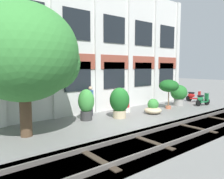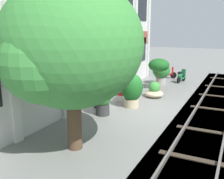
{
  "view_description": "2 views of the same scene",
  "coord_description": "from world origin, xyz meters",
  "px_view_note": "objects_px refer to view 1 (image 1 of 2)",
  "views": [
    {
      "loc": [
        -7.64,
        -8.4,
        2.79
      ],
      "look_at": [
        0.49,
        1.72,
        1.44
      ],
      "focal_mm": 35.0,
      "sensor_mm": 36.0,
      "label": 1
    },
    {
      "loc": [
        -11.47,
        -4.12,
        3.84
      ],
      "look_at": [
        -1.25,
        0.96,
        1.12
      ],
      "focal_mm": 42.0,
      "sensor_mm": 36.0,
      "label": 2
    }
  ],
  "objects_px": {
    "broadleaf_tree": "(23,56)",
    "resident_by_doorway": "(91,100)",
    "potted_plant_ribbed_drum": "(86,103)",
    "scooter_second_parked": "(202,100)",
    "potted_plant_stone_basin": "(120,102)",
    "potted_plant_terracotta_small": "(169,86)",
    "scooter_near_curb": "(194,96)",
    "potted_plant_wide_bowl": "(153,108)",
    "potted_plant_fluted_column": "(179,94)",
    "potted_plant_square_trough": "(123,108)"
  },
  "relations": [
    {
      "from": "potted_plant_square_trough",
      "to": "potted_plant_fluted_column",
      "type": "relative_size",
      "value": 0.59
    },
    {
      "from": "broadleaf_tree",
      "to": "resident_by_doorway",
      "type": "relative_size",
      "value": 3.13
    },
    {
      "from": "potted_plant_terracotta_small",
      "to": "scooter_near_curb",
      "type": "relative_size",
      "value": 1.42
    },
    {
      "from": "potted_plant_terracotta_small",
      "to": "scooter_near_curb",
      "type": "height_order",
      "value": "potted_plant_terracotta_small"
    },
    {
      "from": "potted_plant_stone_basin",
      "to": "resident_by_doorway",
      "type": "relative_size",
      "value": 0.99
    },
    {
      "from": "scooter_near_curb",
      "to": "potted_plant_square_trough",
      "type": "bearing_deg",
      "value": -104.59
    },
    {
      "from": "potted_plant_wide_bowl",
      "to": "scooter_near_curb",
      "type": "relative_size",
      "value": 0.76
    },
    {
      "from": "potted_plant_stone_basin",
      "to": "broadleaf_tree",
      "type": "bearing_deg",
      "value": -179.04
    },
    {
      "from": "scooter_second_parked",
      "to": "potted_plant_square_trough",
      "type": "bearing_deg",
      "value": 174.07
    },
    {
      "from": "potted_plant_stone_basin",
      "to": "resident_by_doorway",
      "type": "height_order",
      "value": "resident_by_doorway"
    },
    {
      "from": "potted_plant_wide_bowl",
      "to": "potted_plant_square_trough",
      "type": "bearing_deg",
      "value": 132.32
    },
    {
      "from": "potted_plant_wide_bowl",
      "to": "scooter_second_parked",
      "type": "height_order",
      "value": "scooter_second_parked"
    },
    {
      "from": "potted_plant_ribbed_drum",
      "to": "potted_plant_stone_basin",
      "type": "bearing_deg",
      "value": -22.36
    },
    {
      "from": "broadleaf_tree",
      "to": "resident_by_doorway",
      "type": "distance_m",
      "value": 4.96
    },
    {
      "from": "scooter_second_parked",
      "to": "potted_plant_ribbed_drum",
      "type": "bearing_deg",
      "value": -179.55
    },
    {
      "from": "broadleaf_tree",
      "to": "potted_plant_stone_basin",
      "type": "xyz_separation_m",
      "value": [
        5.03,
        0.08,
        -2.33
      ]
    },
    {
      "from": "scooter_near_curb",
      "to": "scooter_second_parked",
      "type": "relative_size",
      "value": 1.0
    },
    {
      "from": "potted_plant_ribbed_drum",
      "to": "broadleaf_tree",
      "type": "bearing_deg",
      "value": -166.74
    },
    {
      "from": "potted_plant_wide_bowl",
      "to": "resident_by_doorway",
      "type": "relative_size",
      "value": 0.62
    },
    {
      "from": "scooter_near_curb",
      "to": "scooter_second_parked",
      "type": "height_order",
      "value": "same"
    },
    {
      "from": "potted_plant_stone_basin",
      "to": "resident_by_doorway",
      "type": "bearing_deg",
      "value": 122.27
    },
    {
      "from": "potted_plant_ribbed_drum",
      "to": "resident_by_doorway",
      "type": "bearing_deg",
      "value": 44.84
    },
    {
      "from": "broadleaf_tree",
      "to": "potted_plant_terracotta_small",
      "type": "distance_m",
      "value": 9.45
    },
    {
      "from": "potted_plant_wide_bowl",
      "to": "potted_plant_terracotta_small",
      "type": "bearing_deg",
      "value": 10.63
    },
    {
      "from": "potted_plant_wide_bowl",
      "to": "potted_plant_square_trough",
      "type": "distance_m",
      "value": 1.84
    },
    {
      "from": "broadleaf_tree",
      "to": "potted_plant_terracotta_small",
      "type": "relative_size",
      "value": 2.71
    },
    {
      "from": "potted_plant_stone_basin",
      "to": "potted_plant_fluted_column",
      "type": "relative_size",
      "value": 1.11
    },
    {
      "from": "potted_plant_fluted_column",
      "to": "scooter_second_parked",
      "type": "distance_m",
      "value": 1.75
    },
    {
      "from": "potted_plant_terracotta_small",
      "to": "potted_plant_stone_basin",
      "type": "height_order",
      "value": "potted_plant_terracotta_small"
    },
    {
      "from": "potted_plant_ribbed_drum",
      "to": "potted_plant_square_trough",
      "type": "relative_size",
      "value": 1.85
    },
    {
      "from": "potted_plant_wide_bowl",
      "to": "potted_plant_fluted_column",
      "type": "bearing_deg",
      "value": 10.34
    },
    {
      "from": "potted_plant_square_trough",
      "to": "scooter_near_curb",
      "type": "relative_size",
      "value": 0.64
    },
    {
      "from": "potted_plant_stone_basin",
      "to": "potted_plant_fluted_column",
      "type": "bearing_deg",
      "value": 2.06
    },
    {
      "from": "potted_plant_ribbed_drum",
      "to": "scooter_second_parked",
      "type": "distance_m",
      "value": 8.97
    },
    {
      "from": "potted_plant_terracotta_small",
      "to": "potted_plant_ribbed_drum",
      "type": "relative_size",
      "value": 1.19
    },
    {
      "from": "scooter_second_parked",
      "to": "potted_plant_fluted_column",
      "type": "bearing_deg",
      "value": 149.92
    },
    {
      "from": "broadleaf_tree",
      "to": "scooter_near_curb",
      "type": "xyz_separation_m",
      "value": [
        13.25,
        0.52,
        -2.79
      ]
    },
    {
      "from": "scooter_second_parked",
      "to": "broadleaf_tree",
      "type": "bearing_deg",
      "value": -173.11
    },
    {
      "from": "scooter_near_curb",
      "to": "scooter_second_parked",
      "type": "distance_m",
      "value": 1.74
    },
    {
      "from": "potted_plant_ribbed_drum",
      "to": "resident_by_doorway",
      "type": "relative_size",
      "value": 0.97
    },
    {
      "from": "potted_plant_fluted_column",
      "to": "resident_by_doorway",
      "type": "bearing_deg",
      "value": 169.43
    },
    {
      "from": "resident_by_doorway",
      "to": "scooter_near_curb",
      "type": "bearing_deg",
      "value": -6.31
    },
    {
      "from": "potted_plant_fluted_column",
      "to": "scooter_second_parked",
      "type": "relative_size",
      "value": 1.09
    },
    {
      "from": "broadleaf_tree",
      "to": "potted_plant_ribbed_drum",
      "type": "distance_m",
      "value": 4.15
    },
    {
      "from": "potted_plant_fluted_column",
      "to": "resident_by_doorway",
      "type": "distance_m",
      "value": 6.87
    },
    {
      "from": "potted_plant_terracotta_small",
      "to": "potted_plant_fluted_column",
      "type": "height_order",
      "value": "potted_plant_terracotta_small"
    },
    {
      "from": "potted_plant_stone_basin",
      "to": "scooter_near_curb",
      "type": "distance_m",
      "value": 8.25
    },
    {
      "from": "potted_plant_square_trough",
      "to": "potted_plant_stone_basin",
      "type": "xyz_separation_m",
      "value": [
        -1.04,
        -0.92,
        0.63
      ]
    },
    {
      "from": "potted_plant_square_trough",
      "to": "broadleaf_tree",
      "type": "bearing_deg",
      "value": -170.61
    },
    {
      "from": "potted_plant_wide_bowl",
      "to": "potted_plant_stone_basin",
      "type": "distance_m",
      "value": 2.38
    }
  ]
}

